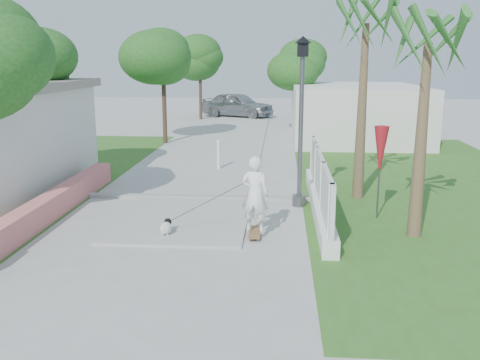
# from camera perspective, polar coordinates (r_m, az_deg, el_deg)

# --- Properties ---
(ground) EXTENTS (90.00, 90.00, 0.00)m
(ground) POSITION_cam_1_polar(r_m,az_deg,el_deg) (9.63, -10.46, -11.21)
(ground) COLOR #B7B7B2
(ground) RESTS_ON ground
(path_strip) EXTENTS (3.20, 36.00, 0.06)m
(path_strip) POSITION_cam_1_polar(r_m,az_deg,el_deg) (28.84, -0.42, 5.19)
(path_strip) COLOR #B7B7B2
(path_strip) RESTS_ON ground
(curb) EXTENTS (6.50, 0.25, 0.10)m
(curb) POSITION_cam_1_polar(r_m,az_deg,el_deg) (15.17, -4.78, -1.84)
(curb) COLOR #999993
(curb) RESTS_ON ground
(grass_right) EXTENTS (8.00, 20.00, 0.01)m
(grass_right) POSITION_cam_1_polar(r_m,az_deg,el_deg) (17.56, 19.52, -0.66)
(grass_right) COLOR #3A6620
(grass_right) RESTS_ON ground
(pink_wall) EXTENTS (0.45, 8.20, 0.80)m
(pink_wall) POSITION_cam_1_polar(r_m,az_deg,el_deg) (13.78, -20.14, -3.00)
(pink_wall) COLOR #D96F70
(pink_wall) RESTS_ON ground
(lattice_fence) EXTENTS (0.35, 7.00, 1.50)m
(lattice_fence) POSITION_cam_1_polar(r_m,az_deg,el_deg) (13.94, 8.46, -1.17)
(lattice_fence) COLOR white
(lattice_fence) RESTS_ON ground
(building_right) EXTENTS (6.00, 8.00, 2.60)m
(building_right) POSITION_cam_1_polar(r_m,az_deg,el_deg) (26.86, 12.18, 7.06)
(building_right) COLOR silver
(building_right) RESTS_ON ground
(street_lamp) EXTENTS (0.44, 0.44, 4.44)m
(street_lamp) POSITION_cam_1_polar(r_m,az_deg,el_deg) (14.07, 6.53, 6.81)
(street_lamp) COLOR #59595E
(street_lamp) RESTS_ON ground
(bollard) EXTENTS (0.14, 0.14, 1.09)m
(bollard) POSITION_cam_1_polar(r_m,az_deg,el_deg) (18.91, -2.32, 2.79)
(bollard) COLOR white
(bollard) RESTS_ON ground
(patio_umbrella) EXTENTS (0.36, 0.36, 2.30)m
(patio_umbrella) POSITION_cam_1_polar(r_m,az_deg,el_deg) (13.40, 14.76, 2.96)
(patio_umbrella) COLOR #59595E
(patio_umbrella) RESTS_ON ground
(tree_left_mid) EXTENTS (3.20, 3.20, 4.85)m
(tree_left_mid) POSITION_cam_1_polar(r_m,az_deg,el_deg) (18.70, -20.87, 10.84)
(tree_left_mid) COLOR #4C3826
(tree_left_mid) RESTS_ON ground
(tree_path_left) EXTENTS (3.40, 3.40, 5.23)m
(tree_path_left) POSITION_cam_1_polar(r_m,az_deg,el_deg) (25.04, -8.19, 12.60)
(tree_path_left) COLOR #4C3826
(tree_path_left) RESTS_ON ground
(tree_path_right) EXTENTS (3.00, 3.00, 4.79)m
(tree_path_right) POSITION_cam_1_polar(r_m,az_deg,el_deg) (28.48, 6.18, 12.02)
(tree_path_right) COLOR #4C3826
(tree_path_right) RESTS_ON ground
(tree_path_far) EXTENTS (3.20, 3.20, 5.17)m
(tree_path_far) POSITION_cam_1_polar(r_m,az_deg,el_deg) (34.85, -4.27, 12.74)
(tree_path_far) COLOR #4C3826
(tree_path_far) RESTS_ON ground
(palm_far) EXTENTS (1.80, 1.80, 5.30)m
(palm_far) POSITION_cam_1_polar(r_m,az_deg,el_deg) (15.16, 13.25, 14.78)
(palm_far) COLOR brown
(palm_far) RESTS_ON ground
(palm_near) EXTENTS (1.80, 1.80, 4.70)m
(palm_near) POSITION_cam_1_polar(r_m,az_deg,el_deg) (12.07, 19.37, 12.45)
(palm_near) COLOR brown
(palm_near) RESTS_ON ground
(skateboarder) EXTENTS (2.33, 0.93, 1.83)m
(skateboarder) POSITION_cam_1_polar(r_m,az_deg,el_deg) (11.77, 1.02, -1.69)
(skateboarder) COLOR olive
(skateboarder) RESTS_ON ground
(dog) EXTENTS (0.26, 0.57, 0.39)m
(dog) POSITION_cam_1_polar(r_m,az_deg,el_deg) (12.08, -7.88, -5.01)
(dog) COLOR white
(dog) RESTS_ON ground
(parked_car) EXTENTS (5.25, 3.78, 1.66)m
(parked_car) POSITION_cam_1_polar(r_m,az_deg,el_deg) (36.16, -0.27, 8.04)
(parked_car) COLOR #AEAFB6
(parked_car) RESTS_ON ground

